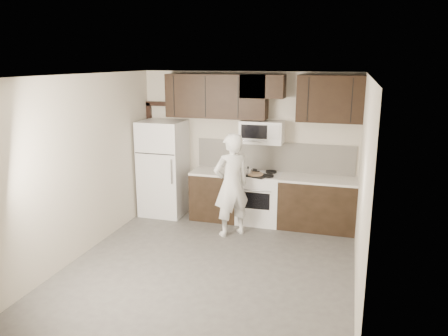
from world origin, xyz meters
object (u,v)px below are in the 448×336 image
at_px(microwave, 262,132).
at_px(person, 231,185).
at_px(refrigerator, 163,168).
at_px(stove, 259,198).

distance_m(microwave, person, 1.19).
height_order(refrigerator, person, refrigerator).
relative_size(microwave, refrigerator, 0.42).
bearing_deg(refrigerator, stove, 1.51).
bearing_deg(stove, refrigerator, -178.49).
bearing_deg(microwave, refrigerator, -174.85).
xyz_separation_m(stove, refrigerator, (-1.85, -0.05, 0.44)).
bearing_deg(person, refrigerator, -65.91).
bearing_deg(refrigerator, person, -23.72).
relative_size(stove, refrigerator, 0.52).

